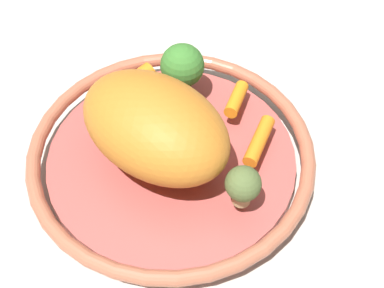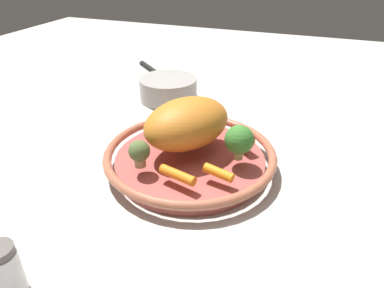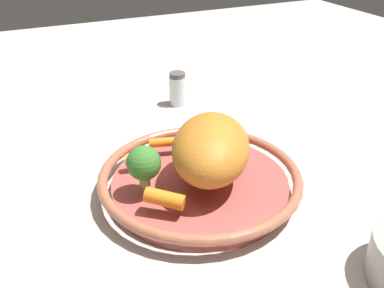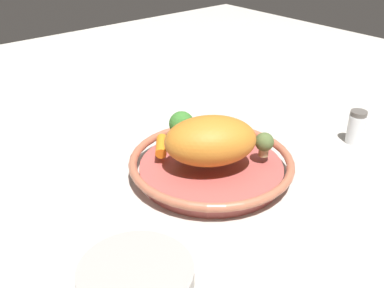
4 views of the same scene
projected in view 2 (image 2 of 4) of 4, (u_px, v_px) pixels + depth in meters
name	position (u px, v px, depth m)	size (l,w,h in m)	color
ground_plane	(190.00, 167.00, 0.66)	(2.34, 2.34, 0.00)	#B7B2A8
serving_bowl	(190.00, 158.00, 0.65)	(0.32, 0.32, 0.04)	#A84C47
roast_chicken_piece	(187.00, 123.00, 0.64)	(0.17, 0.11, 0.09)	#C17023
baby_carrot_center	(241.00, 137.00, 0.66)	(0.02, 0.02, 0.05)	orange
baby_carrot_back	(219.00, 173.00, 0.57)	(0.02, 0.02, 0.05)	orange
baby_carrot_left	(178.00, 175.00, 0.56)	(0.02, 0.02, 0.06)	orange
broccoli_floret_edge	(139.00, 152.00, 0.58)	(0.04, 0.04, 0.05)	tan
broccoli_floret_large	(239.00, 140.00, 0.60)	(0.05, 0.05, 0.06)	#9AA766
salt_shaker	(5.00, 272.00, 0.41)	(0.04, 0.04, 0.07)	silver
saucepan	(168.00, 89.00, 0.93)	(0.20, 0.22, 0.06)	#9E9993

